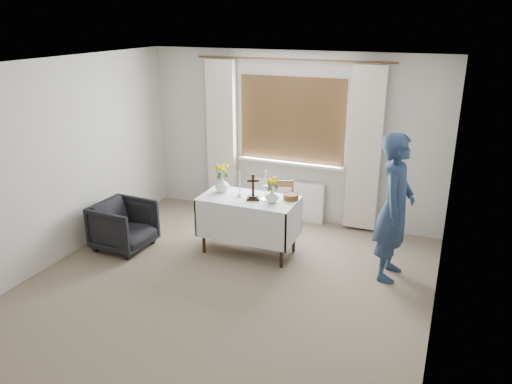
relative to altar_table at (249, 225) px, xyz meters
The scene contains 12 objects.
ground 1.19m from the altar_table, 84.84° to the right, with size 5.00×5.00×0.00m, color #7E7257.
altar_table is the anchor object (origin of this frame).
wooden_chair 0.54m from the altar_table, 63.07° to the left, with size 0.39×0.39×0.84m, color brown, non-canonical shape.
armchair 1.67m from the altar_table, 162.12° to the right, with size 0.68×0.70×0.64m, color black.
person 1.87m from the altar_table, ahead, with size 0.64×0.42×1.75m, color navy.
radiator 1.31m from the altar_table, 85.55° to the left, with size 1.10×0.10×0.60m, color white.
wooden_cross 0.56m from the altar_table, 28.22° to the right, with size 0.16×0.11×0.34m, color black, non-canonical shape.
candlestick_left 0.57m from the altar_table, behind, with size 0.10×0.10×0.35m, color silver, non-canonical shape.
candlestick_right 0.61m from the altar_table, ahead, with size 0.11×0.11×0.39m, color silver, non-canonical shape.
flower_vase_left 0.64m from the altar_table, 168.67° to the left, with size 0.19×0.19×0.20m, color silver.
flower_vase_right 0.58m from the altar_table, ahead, with size 0.17×0.17×0.17m, color silver.
wicker_basket 0.68m from the altar_table, 16.67° to the left, with size 0.19×0.19×0.07m, color brown.
Camera 1 is at (2.25, -4.35, 2.97)m, focal length 35.00 mm.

